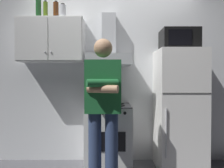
{
  "coord_description": "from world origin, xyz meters",
  "views": [
    {
      "loc": [
        -0.01,
        -2.66,
        1.2
      ],
      "look_at": [
        0.0,
        0.0,
        1.15
      ],
      "focal_mm": 34.68,
      "sensor_mm": 36.0,
      "label": 1
    }
  ],
  "objects_px": {
    "upper_cabinet": "(51,41)",
    "bottle_canister_steel": "(62,12)",
    "range_hood": "(108,52)",
    "refrigerator": "(178,109)",
    "bottle_wine_green": "(38,7)",
    "bottle_olive_oil": "(45,10)",
    "stove_oven": "(108,137)",
    "microwave": "(178,40)",
    "bottle_rum_dark": "(55,11)",
    "person_standing": "(103,108)"
  },
  "relations": [
    {
      "from": "bottle_rum_dark",
      "to": "bottle_canister_steel",
      "type": "bearing_deg",
      "value": -32.2
    },
    {
      "from": "range_hood",
      "to": "refrigerator",
      "type": "xyz_separation_m",
      "value": [
        0.95,
        -0.13,
        -0.8
      ]
    },
    {
      "from": "bottle_canister_steel",
      "to": "person_standing",
      "type": "bearing_deg",
      "value": -50.04
    },
    {
      "from": "range_hood",
      "to": "refrigerator",
      "type": "height_order",
      "value": "range_hood"
    },
    {
      "from": "microwave",
      "to": "bottle_canister_steel",
      "type": "xyz_separation_m",
      "value": [
        -1.58,
        0.07,
        0.4
      ]
    },
    {
      "from": "bottle_olive_oil",
      "to": "bottle_wine_green",
      "type": "bearing_deg",
      "value": 177.98
    },
    {
      "from": "refrigerator",
      "to": "bottle_rum_dark",
      "type": "xyz_separation_m",
      "value": [
        -1.7,
        0.16,
        1.38
      ]
    },
    {
      "from": "stove_oven",
      "to": "upper_cabinet",
      "type": "bearing_deg",
      "value": 171.1
    },
    {
      "from": "range_hood",
      "to": "bottle_wine_green",
      "type": "bearing_deg",
      "value": -179.7
    },
    {
      "from": "bottle_wine_green",
      "to": "bottle_olive_oil",
      "type": "height_order",
      "value": "bottle_wine_green"
    },
    {
      "from": "microwave",
      "to": "bottle_canister_steel",
      "type": "distance_m",
      "value": 1.64
    },
    {
      "from": "bottle_wine_green",
      "to": "bottle_olive_oil",
      "type": "relative_size",
      "value": 1.39
    },
    {
      "from": "refrigerator",
      "to": "bottle_olive_oil",
      "type": "relative_size",
      "value": 6.31
    },
    {
      "from": "microwave",
      "to": "person_standing",
      "type": "bearing_deg",
      "value": -148.0
    },
    {
      "from": "stove_oven",
      "to": "microwave",
      "type": "bearing_deg",
      "value": 1.15
    },
    {
      "from": "bottle_wine_green",
      "to": "bottle_olive_oil",
      "type": "xyz_separation_m",
      "value": [
        0.1,
        -0.0,
        -0.05
      ]
    },
    {
      "from": "upper_cabinet",
      "to": "range_hood",
      "type": "height_order",
      "value": "range_hood"
    },
    {
      "from": "microwave",
      "to": "bottle_rum_dark",
      "type": "relative_size",
      "value": 1.81
    },
    {
      "from": "refrigerator",
      "to": "bottle_canister_steel",
      "type": "bearing_deg",
      "value": 176.67
    },
    {
      "from": "bottle_canister_steel",
      "to": "microwave",
      "type": "bearing_deg",
      "value": -2.67
    },
    {
      "from": "bottle_canister_steel",
      "to": "upper_cabinet",
      "type": "bearing_deg",
      "value": 168.85
    },
    {
      "from": "person_standing",
      "to": "bottle_rum_dark",
      "type": "bearing_deg",
      "value": 132.23
    },
    {
      "from": "stove_oven",
      "to": "microwave",
      "type": "relative_size",
      "value": 1.82
    },
    {
      "from": "microwave",
      "to": "bottle_wine_green",
      "type": "relative_size",
      "value": 1.37
    },
    {
      "from": "refrigerator",
      "to": "person_standing",
      "type": "bearing_deg",
      "value": -148.77
    },
    {
      "from": "upper_cabinet",
      "to": "person_standing",
      "type": "height_order",
      "value": "upper_cabinet"
    },
    {
      "from": "microwave",
      "to": "bottle_wine_green",
      "type": "distance_m",
      "value": 1.99
    },
    {
      "from": "microwave",
      "to": "bottle_canister_steel",
      "type": "height_order",
      "value": "bottle_canister_steel"
    },
    {
      "from": "upper_cabinet",
      "to": "range_hood",
      "type": "relative_size",
      "value": 1.2
    },
    {
      "from": "upper_cabinet",
      "to": "bottle_wine_green",
      "type": "bearing_deg",
      "value": -178.75
    },
    {
      "from": "person_standing",
      "to": "bottle_rum_dark",
      "type": "height_order",
      "value": "bottle_rum_dark"
    },
    {
      "from": "refrigerator",
      "to": "bottle_canister_steel",
      "type": "xyz_separation_m",
      "value": [
        -1.59,
        0.09,
        1.34
      ]
    },
    {
      "from": "upper_cabinet",
      "to": "stove_oven",
      "type": "relative_size",
      "value": 1.03
    },
    {
      "from": "upper_cabinet",
      "to": "microwave",
      "type": "xyz_separation_m",
      "value": [
        1.75,
        -0.11,
        -0.01
      ]
    },
    {
      "from": "stove_oven",
      "to": "refrigerator",
      "type": "height_order",
      "value": "refrigerator"
    },
    {
      "from": "refrigerator",
      "to": "person_standing",
      "type": "relative_size",
      "value": 0.98
    },
    {
      "from": "refrigerator",
      "to": "bottle_olive_oil",
      "type": "bearing_deg",
      "value": 176.34
    },
    {
      "from": "stove_oven",
      "to": "bottle_wine_green",
      "type": "relative_size",
      "value": 2.49
    },
    {
      "from": "range_hood",
      "to": "stove_oven",
      "type": "bearing_deg",
      "value": -90.0
    },
    {
      "from": "upper_cabinet",
      "to": "bottle_canister_steel",
      "type": "relative_size",
      "value": 4.45
    },
    {
      "from": "stove_oven",
      "to": "bottle_rum_dark",
      "type": "distance_m",
      "value": 1.9
    },
    {
      "from": "bottle_wine_green",
      "to": "bottle_canister_steel",
      "type": "relative_size",
      "value": 1.74
    },
    {
      "from": "bottle_rum_dark",
      "to": "refrigerator",
      "type": "bearing_deg",
      "value": -5.5
    },
    {
      "from": "refrigerator",
      "to": "bottle_canister_steel",
      "type": "height_order",
      "value": "bottle_canister_steel"
    },
    {
      "from": "stove_oven",
      "to": "range_hood",
      "type": "relative_size",
      "value": 1.17
    },
    {
      "from": "stove_oven",
      "to": "bottle_rum_dark",
      "type": "bearing_deg",
      "value": 167.62
    },
    {
      "from": "upper_cabinet",
      "to": "bottle_olive_oil",
      "type": "xyz_separation_m",
      "value": [
        -0.08,
        -0.01,
        0.42
      ]
    },
    {
      "from": "stove_oven",
      "to": "bottle_wine_green",
      "type": "xyz_separation_m",
      "value": [
        -0.98,
        0.12,
        1.79
      ]
    },
    {
      "from": "bottle_rum_dark",
      "to": "upper_cabinet",
      "type": "bearing_deg",
      "value": -142.69
    },
    {
      "from": "person_standing",
      "to": "bottle_olive_oil",
      "type": "xyz_separation_m",
      "value": [
        -0.83,
        0.72,
        1.27
      ]
    }
  ]
}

